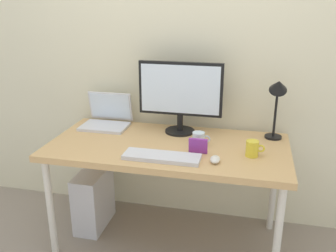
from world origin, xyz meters
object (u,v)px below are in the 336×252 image
at_px(keyboard, 162,157).
at_px(computer_tower, 94,199).
at_px(desk, 168,153).
at_px(laptop, 107,118).
at_px(coffee_mug, 252,149).
at_px(glass_cup, 199,139).
at_px(photo_frame, 198,146).
at_px(monitor, 180,93).
at_px(mouse, 215,159).
at_px(desk_lamp, 278,95).

relative_size(keyboard, computer_tower, 1.05).
distance_m(desk, laptop, 0.57).
xyz_separation_m(coffee_mug, glass_cup, (-0.33, 0.09, -0.00)).
relative_size(keyboard, photo_frame, 4.00).
xyz_separation_m(desk, monitor, (0.03, 0.23, 0.33)).
relative_size(coffee_mug, photo_frame, 0.99).
xyz_separation_m(desk, glass_cup, (0.19, 0.02, 0.10)).
bearing_deg(monitor, keyboard, -91.63).
bearing_deg(coffee_mug, computer_tower, 173.26).
xyz_separation_m(coffee_mug, computer_tower, (-1.08, 0.13, -0.55)).
bearing_deg(desk, laptop, 153.92).
bearing_deg(keyboard, monitor, 88.37).
relative_size(laptop, photo_frame, 2.91).
height_order(monitor, mouse, monitor).
height_order(monitor, photo_frame, monitor).
xyz_separation_m(mouse, computer_tower, (-0.88, 0.26, -0.52)).
xyz_separation_m(desk_lamp, photo_frame, (-0.44, -0.33, -0.25)).
xyz_separation_m(desk_lamp, computer_tower, (-1.21, -0.17, -0.80)).
bearing_deg(glass_cup, monitor, 128.05).
bearing_deg(glass_cup, keyboard, -125.09).
bearing_deg(photo_frame, desk_lamp, 36.99).
bearing_deg(keyboard, desk_lamp, 35.84).
xyz_separation_m(monitor, computer_tower, (-0.59, -0.17, -0.77)).
relative_size(desk, photo_frame, 13.51).
distance_m(keyboard, computer_tower, 0.82).
distance_m(monitor, glass_cup, 0.35).
xyz_separation_m(glass_cup, computer_tower, (-0.75, 0.03, -0.54)).
relative_size(monitor, keyboard, 1.26).
bearing_deg(monitor, computer_tower, -163.86).
distance_m(monitor, desk_lamp, 0.61).
bearing_deg(desk, monitor, 82.83).
relative_size(monitor, laptop, 1.74).
height_order(monitor, laptop, monitor).
relative_size(desk, computer_tower, 3.54).
bearing_deg(photo_frame, monitor, 117.96).
bearing_deg(laptop, computer_tower, -107.74).
height_order(monitor, keyboard, monitor).
distance_m(desk_lamp, glass_cup, 0.56).
distance_m(desk_lamp, computer_tower, 1.46).
bearing_deg(mouse, laptop, 151.34).
xyz_separation_m(desk, desk_lamp, (0.64, 0.23, 0.35)).
height_order(desk_lamp, keyboard, desk_lamp).
bearing_deg(glass_cup, computer_tower, 177.41).
bearing_deg(monitor, laptop, 178.26).
bearing_deg(desk, keyboard, -85.87).
height_order(desk, mouse, mouse).
relative_size(laptop, desk_lamp, 0.76).
xyz_separation_m(monitor, photo_frame, (0.18, -0.33, -0.22)).
bearing_deg(photo_frame, glass_cup, 96.65).
height_order(desk_lamp, mouse, desk_lamp).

